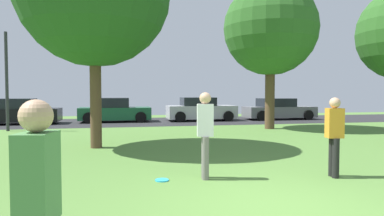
{
  "coord_description": "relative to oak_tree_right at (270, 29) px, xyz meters",
  "views": [
    {
      "loc": [
        -2.21,
        -4.55,
        1.73
      ],
      "look_at": [
        0.0,
        5.99,
        1.25
      ],
      "focal_mm": 31.61,
      "sensor_mm": 36.0,
      "label": 1
    }
  ],
  "objects": [
    {
      "name": "oak_tree_right",
      "position": [
        0.0,
        0.0,
        0.0
      ],
      "size": [
        4.5,
        4.5,
        7.09
      ],
      "color": "brown",
      "rests_on": "ground_plane"
    },
    {
      "name": "person_thrower",
      "position": [
        -2.78,
        -9.09,
        -3.91
      ],
      "size": [
        0.35,
        0.3,
        1.64
      ],
      "rotation": [
        0.0,
        0.0,
        2.98
      ],
      "color": "black",
      "rests_on": "ground_plane"
    },
    {
      "name": "person_catcher",
      "position": [
        -5.41,
        -8.68,
        -3.85
      ],
      "size": [
        0.35,
        0.3,
        1.75
      ],
      "rotation": [
        0.0,
        0.0,
        -0.16
      ],
      "color": "slate",
      "rests_on": "ground_plane"
    },
    {
      "name": "parked_car_grey",
      "position": [
        3.07,
        5.32,
        -4.18
      ],
      "size": [
        4.58,
        1.99,
        1.39
      ],
      "color": "slate",
      "rests_on": "ground_plane"
    },
    {
      "name": "parked_car_green",
      "position": [
        -7.46,
        5.59,
        -4.16
      ],
      "size": [
        4.19,
        2.06,
        1.44
      ],
      "color": "#195633",
      "rests_on": "ground_plane"
    },
    {
      "name": "frisbee_disc",
      "position": [
        -6.28,
        -8.66,
        -4.8
      ],
      "size": [
        0.27,
        0.27,
        0.03
      ],
      "primitive_type": "cylinder",
      "color": "#2DB2E0",
      "rests_on": "ground_plane"
    },
    {
      "name": "road_strip",
      "position": [
        -4.84,
        5.31,
        -4.81
      ],
      "size": [
        44.0,
        6.4,
        0.01
      ],
      "primitive_type": "cube",
      "color": "#28282B",
      "rests_on": "ground_plane"
    },
    {
      "name": "ground_plane",
      "position": [
        -4.84,
        -10.69,
        -4.82
      ],
      "size": [
        44.0,
        44.0,
        0.0
      ],
      "primitive_type": "plane",
      "color": "#547F38"
    },
    {
      "name": "parked_car_black",
      "position": [
        -12.73,
        5.13,
        -4.17
      ],
      "size": [
        4.4,
        1.93,
        1.43
      ],
      "color": "black",
      "rests_on": "ground_plane"
    },
    {
      "name": "street_lamp_post",
      "position": [
        -12.14,
        1.51,
        -2.57
      ],
      "size": [
        0.14,
        0.14,
        4.5
      ],
      "primitive_type": "cylinder",
      "color": "#2D2D33",
      "rests_on": "ground_plane"
    },
    {
      "name": "person_bystander",
      "position": [
        -7.62,
        -12.78,
        -3.88
      ],
      "size": [
        0.3,
        0.35,
        1.69
      ],
      "rotation": [
        0.0,
        0.0,
        1.42
      ],
      "color": "#2D334C",
      "rests_on": "ground_plane"
    },
    {
      "name": "parked_car_silver",
      "position": [
        -2.18,
        5.35,
        -4.14
      ],
      "size": [
        4.25,
        2.02,
        1.46
      ],
      "color": "#B7B7BC",
      "rests_on": "ground_plane"
    }
  ]
}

